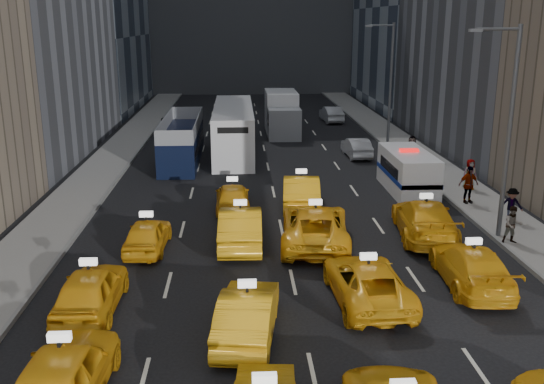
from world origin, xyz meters
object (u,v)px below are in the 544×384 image
Objects in this scene: nypd_van at (408,172)px; city_bus at (234,130)px; double_decker at (182,140)px; box_truck at (282,114)px.

city_bus reaches higher than nypd_van.
city_bus reaches higher than double_decker.
city_bus is at bearing -117.90° from box_truck.
double_decker is at bearing -126.21° from box_truck.
double_decker is (-13.05, 8.23, 0.36)m from nypd_van.
box_truck reaches higher than double_decker.
nypd_van is 15.43m from double_decker.
nypd_van is at bearing -27.32° from double_decker.
city_bus is (3.43, 2.57, 0.20)m from double_decker.
double_decker is 0.78× the size of city_bus.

